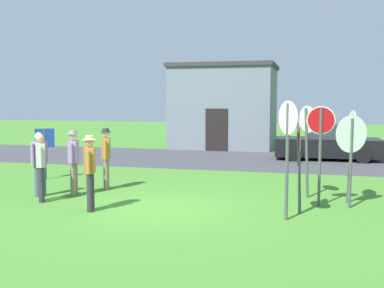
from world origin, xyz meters
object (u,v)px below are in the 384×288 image
(parked_car_on_street, at_px, (329,143))
(stop_sign_center_cluster, at_px, (299,151))
(stop_sign_tallest, at_px, (351,144))
(stop_sign_low_front, at_px, (320,140))
(stop_sign_leaning_right, at_px, (307,136))
(stop_sign_rear_right, at_px, (288,140))
(person_holding_notes, at_px, (40,160))
(person_in_teal, at_px, (74,159))
(person_near_signs, at_px, (106,155))
(stop_sign_nearest, at_px, (351,139))
(person_on_left, at_px, (90,168))
(person_in_blue, at_px, (41,164))
(info_panel_leftmost, at_px, (45,144))

(parked_car_on_street, bearing_deg, stop_sign_center_cluster, -95.73)
(stop_sign_tallest, height_order, stop_sign_low_front, stop_sign_low_front)
(stop_sign_leaning_right, xyz_separation_m, stop_sign_rear_right, (-0.38, -2.41, 0.10))
(person_holding_notes, bearing_deg, person_in_teal, 21.37)
(person_near_signs, bearing_deg, person_in_teal, -115.92)
(person_holding_notes, bearing_deg, stop_sign_nearest, 8.65)
(stop_sign_tallest, bearing_deg, stop_sign_center_cluster, -143.43)
(stop_sign_center_cluster, height_order, person_in_teal, stop_sign_center_cluster)
(stop_sign_center_cluster, bearing_deg, person_on_left, -168.53)
(stop_sign_leaning_right, bearing_deg, person_near_signs, -177.28)
(stop_sign_rear_right, xyz_separation_m, person_in_blue, (-6.01, 0.27, -0.76))
(stop_sign_tallest, distance_m, person_in_teal, 7.01)
(stop_sign_tallest, height_order, info_panel_leftmost, stop_sign_tallest)
(stop_sign_nearest, distance_m, stop_sign_rear_right, 2.49)
(stop_sign_leaning_right, height_order, person_in_blue, stop_sign_leaning_right)
(stop_sign_leaning_right, xyz_separation_m, person_on_left, (-4.75, -2.71, -0.63))
(stop_sign_leaning_right, height_order, person_on_left, stop_sign_leaning_right)
(person_holding_notes, height_order, info_panel_leftmost, person_holding_notes)
(stop_sign_nearest, relative_size, person_in_teal, 1.31)
(person_near_signs, bearing_deg, person_on_left, -73.10)
(stop_sign_center_cluster, bearing_deg, parked_car_on_street, 84.27)
(stop_sign_center_cluster, relative_size, stop_sign_rear_right, 0.82)
(stop_sign_tallest, bearing_deg, stop_sign_rear_right, -132.99)
(stop_sign_tallest, distance_m, person_near_signs, 6.56)
(parked_car_on_street, xyz_separation_m, stop_sign_rear_right, (-1.22, -10.54, 1.02))
(stop_sign_low_front, relative_size, info_panel_leftmost, 1.47)
(person_in_teal, bearing_deg, stop_sign_rear_right, -11.75)
(person_holding_notes, bearing_deg, stop_sign_tallest, 4.67)
(parked_car_on_street, xyz_separation_m, stop_sign_nearest, (0.21, -8.50, 0.89))
(person_holding_notes, bearing_deg, stop_sign_center_cluster, -1.89)
(stop_sign_low_front, xyz_separation_m, stop_sign_leaning_right, (-0.31, 0.95, 0.01))
(stop_sign_center_cluster, bearing_deg, person_holding_notes, 178.11)
(person_in_teal, bearing_deg, stop_sign_nearest, 7.09)
(stop_sign_rear_right, bearing_deg, person_in_blue, 177.43)
(stop_sign_rear_right, bearing_deg, stop_sign_low_front, 64.62)
(person_near_signs, distance_m, person_in_blue, 2.07)
(person_holding_notes, height_order, person_in_blue, same)
(stop_sign_tallest, xyz_separation_m, stop_sign_low_front, (-0.69, -0.03, 0.10))
(person_holding_notes, bearing_deg, stop_sign_leaning_right, 12.94)
(person_holding_notes, bearing_deg, person_near_signs, 45.18)
(stop_sign_nearest, height_order, stop_sign_rear_right, stop_sign_rear_right)
(stop_sign_leaning_right, xyz_separation_m, person_in_teal, (-5.97, -1.24, -0.63))
(stop_sign_leaning_right, distance_m, person_on_left, 5.51)
(parked_car_on_street, height_order, person_on_left, person_on_left)
(person_near_signs, xyz_separation_m, person_on_left, (0.75, -2.45, 0.00))
(person_in_teal, relative_size, person_in_blue, 1.03)
(parked_car_on_street, bearing_deg, stop_sign_leaning_right, -95.93)
(person_in_teal, bearing_deg, stop_sign_tallest, 2.61)
(person_in_teal, bearing_deg, stop_sign_leaning_right, 11.74)
(stop_sign_center_cluster, relative_size, stop_sign_tallest, 0.95)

